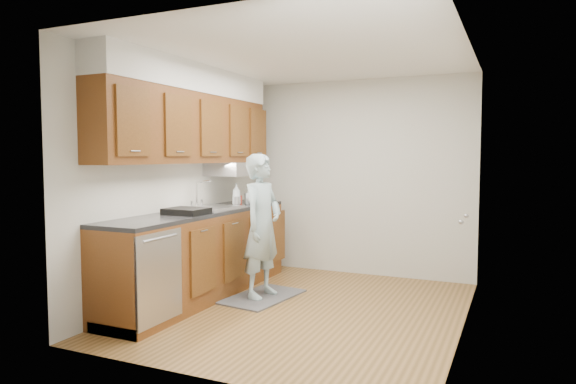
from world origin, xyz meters
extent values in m
plane|color=olive|center=(0.00, 0.00, 0.00)|extent=(3.50, 3.50, 0.00)
plane|color=white|center=(0.00, 0.00, 2.50)|extent=(3.50, 3.50, 0.00)
cube|color=beige|center=(-1.50, 0.00, 1.25)|extent=(0.02, 3.50, 2.50)
cube|color=beige|center=(1.50, 0.00, 1.25)|extent=(0.02, 3.50, 2.50)
cube|color=beige|center=(0.00, 1.75, 1.25)|extent=(3.00, 0.02, 2.50)
cube|color=brown|center=(-1.20, 0.00, 0.45)|extent=(0.60, 2.80, 0.90)
cube|color=black|center=(-1.21, 0.00, 0.92)|extent=(0.63, 2.80, 0.04)
cube|color=#B2B2B7|center=(-1.20, 0.20, 0.89)|extent=(0.48, 0.68, 0.14)
cube|color=#B2B2B7|center=(-1.20, 0.20, 0.94)|extent=(0.52, 0.72, 0.01)
cube|color=#B2B2B7|center=(-0.91, -1.10, 0.47)|extent=(0.03, 0.60, 0.80)
cube|color=brown|center=(-1.33, 0.00, 1.83)|extent=(0.33, 2.80, 0.75)
cube|color=silver|center=(-1.33, 0.00, 2.35)|extent=(0.35, 2.80, 0.30)
cube|color=#A5A5AA|center=(-1.27, 0.85, 1.37)|extent=(0.46, 0.75, 0.16)
cube|color=silver|center=(1.49, 0.30, 1.02)|extent=(0.02, 1.22, 2.05)
cube|color=slate|center=(-0.58, 0.22, 0.01)|extent=(0.69, 1.02, 0.02)
imported|color=#9BB7BD|center=(-0.58, 0.22, 0.89)|extent=(0.47, 0.65, 1.74)
imported|color=white|center=(-1.16, 0.68, 1.07)|extent=(0.14, 0.14, 0.26)
imported|color=white|center=(-1.12, 0.91, 1.04)|extent=(0.12, 0.12, 0.19)
imported|color=white|center=(-1.07, 0.90, 1.02)|extent=(0.18, 0.18, 0.17)
cylinder|color=#B82F1F|center=(-1.14, 0.73, 1.00)|extent=(0.08, 0.08, 0.11)
cylinder|color=#A5A5AA|center=(-1.09, 0.58, 1.00)|extent=(0.08, 0.08, 0.11)
cube|color=black|center=(-1.14, -0.36, 0.97)|extent=(0.40, 0.34, 0.06)
camera|label=1|loc=(1.90, -4.64, 1.53)|focal=32.00mm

